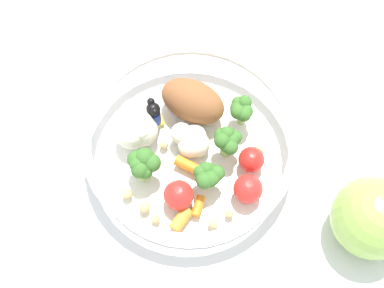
% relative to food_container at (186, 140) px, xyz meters
% --- Properties ---
extents(ground_plane, '(2.40, 2.40, 0.00)m').
position_rel_food_container_xyz_m(ground_plane, '(-0.01, -0.01, -0.03)').
color(ground_plane, white).
extents(food_container, '(0.23, 0.23, 0.05)m').
position_rel_food_container_xyz_m(food_container, '(0.00, 0.00, 0.00)').
color(food_container, white).
rests_on(food_container, ground_plane).
extents(loose_apple, '(0.08, 0.08, 0.10)m').
position_rel_food_container_xyz_m(loose_apple, '(-0.01, -0.21, 0.01)').
color(loose_apple, '#8CB74C').
rests_on(loose_apple, ground_plane).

